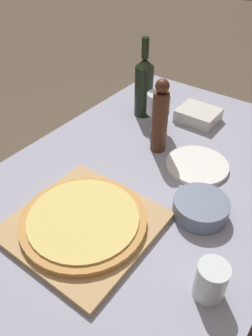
{
  "coord_description": "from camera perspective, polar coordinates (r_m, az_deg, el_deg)",
  "views": [
    {
      "loc": [
        0.42,
        -0.59,
        1.42
      ],
      "look_at": [
        -0.04,
        0.03,
        0.78
      ],
      "focal_mm": 35.0,
      "sensor_mm": 36.0,
      "label": 1
    }
  ],
  "objects": [
    {
      "name": "dinner_plate",
      "position": [
        1.12,
        12.27,
        0.48
      ],
      "size": [
        0.21,
        0.21,
        0.01
      ],
      "color": "white",
      "rests_on": "dining_table"
    },
    {
      "name": "small_bowl",
      "position": [
        0.95,
        12.85,
        -6.77
      ],
      "size": [
        0.16,
        0.16,
        0.05
      ],
      "color": "slate",
      "rests_on": "dining_table"
    },
    {
      "name": "food_container",
      "position": [
        1.37,
        12.46,
        8.98
      ],
      "size": [
        0.16,
        0.14,
        0.05
      ],
      "color": "beige",
      "rests_on": "dining_table"
    },
    {
      "name": "dining_table",
      "position": [
        1.07,
        0.67,
        -7.6
      ],
      "size": [
        0.89,
        1.56,
        0.72
      ],
      "color": "#9393A8",
      "rests_on": "ground_plane"
    },
    {
      "name": "cutting_board",
      "position": [
        0.91,
        -7.3,
        -9.8
      ],
      "size": [
        0.36,
        0.36,
        0.02
      ],
      "color": "tan",
      "rests_on": "dining_table"
    },
    {
      "name": "drinking_tumbler",
      "position": [
        0.78,
        14.54,
        -18.51
      ],
      "size": [
        0.07,
        0.07,
        0.1
      ],
      "color": "silver",
      "rests_on": "dining_table"
    },
    {
      "name": "wine_glass",
      "position": [
        1.23,
        5.67,
        10.97
      ],
      "size": [
        0.09,
        0.09,
        0.16
      ],
      "color": "silver",
      "rests_on": "dining_table"
    },
    {
      "name": "pepper_mill",
      "position": [
        1.12,
        5.93,
        8.65
      ],
      "size": [
        0.05,
        0.05,
        0.27
      ],
      "color": "#4C2819",
      "rests_on": "dining_table"
    },
    {
      "name": "ground_plane",
      "position": [
        1.59,
        0.49,
        -23.47
      ],
      "size": [
        12.0,
        12.0,
        0.0
      ],
      "primitive_type": "plane",
      "color": "brown"
    },
    {
      "name": "wine_bottle",
      "position": [
        1.34,
        3.14,
        14.09
      ],
      "size": [
        0.07,
        0.07,
        0.31
      ],
      "color": "black",
      "rests_on": "dining_table"
    },
    {
      "name": "pizza",
      "position": [
        0.9,
        -7.4,
        -8.94
      ],
      "size": [
        0.34,
        0.34,
        0.02
      ],
      "color": "#C68947",
      "rests_on": "cutting_board"
    }
  ]
}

